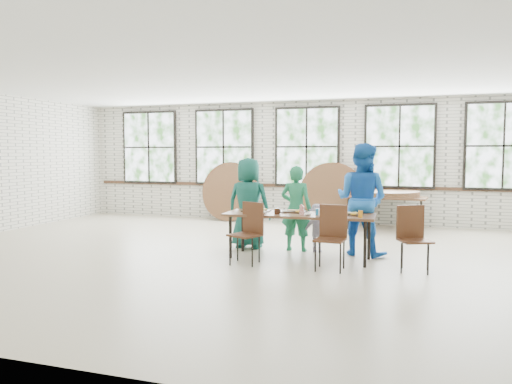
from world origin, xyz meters
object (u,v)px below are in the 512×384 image
(dining_table, at_px, (299,217))
(chair_near_left, at_px, (249,228))
(storage_table, at_px, (385,199))
(chair_near_right, at_px, (332,232))

(dining_table, relative_size, chair_near_left, 2.56)
(storage_table, bearing_deg, chair_near_right, -90.59)
(chair_near_right, bearing_deg, chair_near_left, -175.23)
(chair_near_right, relative_size, storage_table, 0.51)
(chair_near_left, xyz_separation_m, storage_table, (1.78, 4.28, 0.13))
(dining_table, distance_m, storage_table, 3.89)
(dining_table, xyz_separation_m, storage_table, (1.11, 3.73, -0.00))
(dining_table, xyz_separation_m, chair_near_left, (-0.68, -0.54, -0.13))
(chair_near_left, xyz_separation_m, chair_near_right, (1.29, -0.00, 0.00))
(dining_table, xyz_separation_m, chair_near_right, (0.62, -0.55, -0.13))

